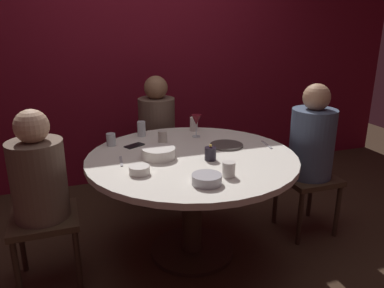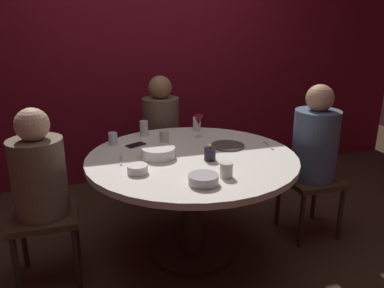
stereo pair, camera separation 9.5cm
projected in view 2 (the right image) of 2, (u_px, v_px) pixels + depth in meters
name	position (u px, v px, depth m)	size (l,w,h in m)	color
ground_plane	(192.00, 251.00, 2.75)	(8.00, 8.00, 0.00)	#382619
back_wall	(147.00, 54.00, 3.76)	(6.00, 0.10, 2.60)	maroon
dining_table	(192.00, 175.00, 2.56)	(1.41, 1.41, 0.75)	silver
seated_diner_left	(39.00, 178.00, 2.26)	(0.40, 0.40, 1.14)	#3F2D1E
seated_diner_back	(161.00, 124.00, 3.40)	(0.40, 0.40, 1.16)	#3F2D1E
seated_diner_right	(315.00, 145.00, 2.79)	(0.40, 0.40, 1.19)	#3F2D1E
candle_holder	(210.00, 154.00, 2.42)	(0.08, 0.08, 0.11)	black
wine_glass	(198.00, 121.00, 2.88)	(0.08, 0.08, 0.18)	silver
dinner_plate	(228.00, 146.00, 2.69)	(0.24, 0.24, 0.01)	#4C4742
cell_phone	(136.00, 145.00, 2.72)	(0.07, 0.14, 0.01)	black
bowl_serving_large	(203.00, 179.00, 2.06)	(0.17, 0.17, 0.05)	#B7B7BC
bowl_salad_center	(138.00, 169.00, 2.21)	(0.12, 0.12, 0.05)	silver
bowl_small_white	(159.00, 153.00, 2.46)	(0.22, 0.22, 0.07)	silver
cup_near_candle	(144.00, 128.00, 2.94)	(0.06, 0.06, 0.12)	silver
cup_by_left_diner	(113.00, 139.00, 2.73)	(0.07, 0.07, 0.09)	silver
cup_by_right_diner	(226.00, 170.00, 2.15)	(0.08, 0.08, 0.09)	silver
cup_center_front	(164.00, 137.00, 2.75)	(0.07, 0.07, 0.10)	beige
cup_far_edge	(197.00, 124.00, 3.07)	(0.06, 0.06, 0.11)	silver
fork_near_plate	(121.00, 160.00, 2.42)	(0.02, 0.18, 0.01)	#B7B7BC
knife_near_plate	(268.00, 146.00, 2.70)	(0.02, 0.18, 0.01)	#B7B7BC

